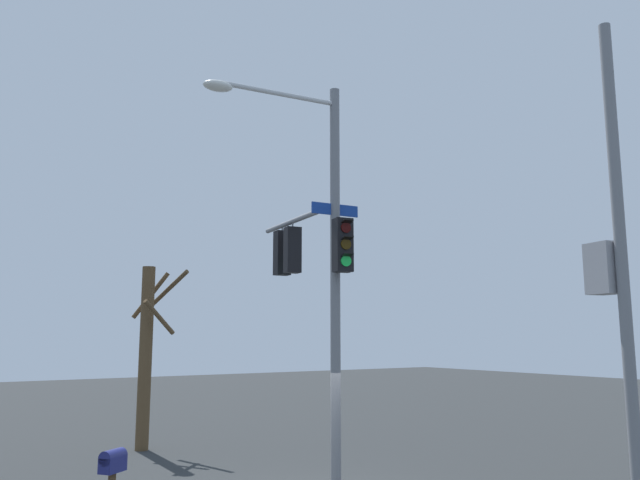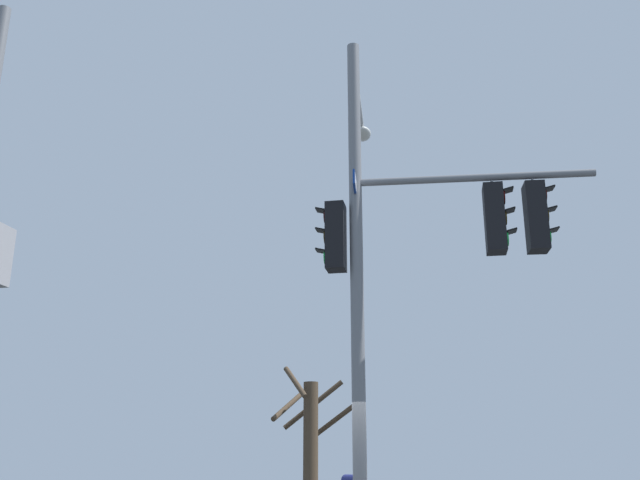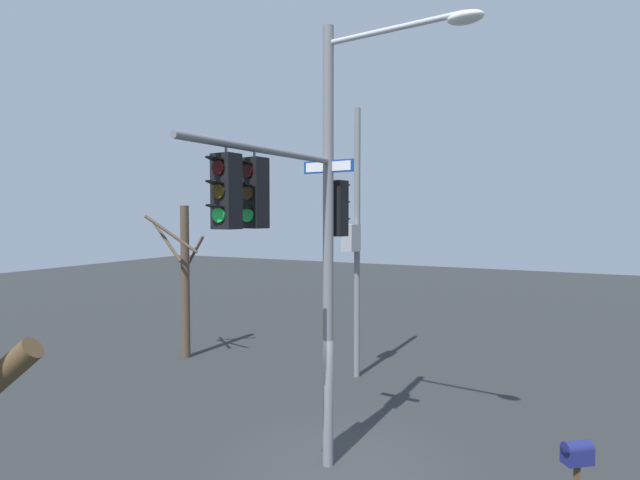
# 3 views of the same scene
# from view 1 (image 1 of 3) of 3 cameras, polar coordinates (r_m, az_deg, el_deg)

# --- Properties ---
(main_signal_pole_assembly) EXTENTS (3.47, 4.39, 8.52)m
(main_signal_pole_assembly) POSITION_cam_1_polar(r_m,az_deg,el_deg) (13.69, -0.79, -0.89)
(main_signal_pole_assembly) COLOR slate
(main_signal_pole_assembly) RESTS_ON ground
(secondary_pole_assembly) EXTENTS (0.48, 0.69, 8.15)m
(secondary_pole_assembly) POSITION_cam_1_polar(r_m,az_deg,el_deg) (10.54, 25.33, -2.91)
(secondary_pole_assembly) COLOR slate
(secondary_pole_assembly) RESTS_ON ground
(mailbox) EXTENTS (0.50, 0.46, 1.41)m
(mailbox) POSITION_cam_1_polar(r_m,az_deg,el_deg) (11.32, -18.34, -19.11)
(mailbox) COLOR #4C3823
(mailbox) RESTS_ON ground
(bare_tree_corner) EXTENTS (1.47, 1.86, 5.29)m
(bare_tree_corner) POSITION_cam_1_polar(r_m,az_deg,el_deg) (19.37, -15.46, -9.65)
(bare_tree_corner) COLOR brown
(bare_tree_corner) RESTS_ON ground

